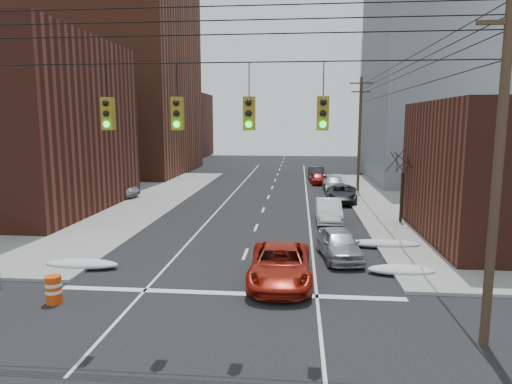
% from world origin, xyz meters
% --- Properties ---
extents(building_brick_tall, '(24.00, 20.00, 30.00)m').
position_xyz_m(building_brick_tall, '(-24.00, 48.00, 15.00)').
color(building_brick_tall, brown).
rests_on(building_brick_tall, ground).
extents(building_brick_far, '(22.00, 18.00, 12.00)m').
position_xyz_m(building_brick_far, '(-26.00, 74.00, 6.00)').
color(building_brick_far, '#4F2117').
rests_on(building_brick_far, ground).
extents(building_office, '(22.00, 20.00, 25.00)m').
position_xyz_m(building_office, '(22.00, 44.00, 12.50)').
color(building_office, gray).
rests_on(building_office, ground).
extents(building_glass, '(20.00, 18.00, 22.00)m').
position_xyz_m(building_glass, '(24.00, 70.00, 11.00)').
color(building_glass, gray).
rests_on(building_glass, ground).
extents(utility_pole_right, '(2.20, 0.28, 11.00)m').
position_xyz_m(utility_pole_right, '(8.50, 3.00, 5.78)').
color(utility_pole_right, '#473323').
rests_on(utility_pole_right, ground).
extents(utility_pole_far, '(2.20, 0.28, 11.00)m').
position_xyz_m(utility_pole_far, '(8.50, 34.00, 5.78)').
color(utility_pole_far, '#473323').
rests_on(utility_pole_far, ground).
extents(traffic_signals, '(17.00, 0.42, 2.02)m').
position_xyz_m(traffic_signals, '(0.10, 2.97, 7.17)').
color(traffic_signals, black).
rests_on(traffic_signals, ground).
extents(bare_tree, '(2.09, 2.20, 4.93)m').
position_xyz_m(bare_tree, '(9.59, 20.00, 2.32)').
color(bare_tree, black).
rests_on(bare_tree, ground).
extents(snow_nw, '(3.50, 1.08, 0.42)m').
position_xyz_m(snow_nw, '(-7.40, 9.00, 0.21)').
color(snow_nw, silver).
rests_on(snow_nw, ground).
extents(snow_ne, '(3.00, 1.08, 0.42)m').
position_xyz_m(snow_ne, '(7.40, 9.50, 0.21)').
color(snow_ne, silver).
rests_on(snow_ne, ground).
extents(snow_east_far, '(4.00, 1.08, 0.42)m').
position_xyz_m(snow_east_far, '(7.40, 14.00, 0.21)').
color(snow_east_far, silver).
rests_on(snow_east_far, ground).
extents(red_pickup, '(2.70, 5.70, 1.57)m').
position_xyz_m(red_pickup, '(1.98, 8.00, 0.79)').
color(red_pickup, maroon).
rests_on(red_pickup, ground).
extents(parked_car_a, '(2.39, 4.67, 1.52)m').
position_xyz_m(parked_car_a, '(4.80, 11.73, 0.76)').
color(parked_car_a, '#A2A2A7').
rests_on(parked_car_a, ground).
extents(parked_car_b, '(1.66, 4.75, 1.56)m').
position_xyz_m(parked_car_b, '(4.80, 20.21, 0.78)').
color(parked_car_b, silver).
rests_on(parked_car_b, ground).
extents(parked_car_c, '(2.95, 5.56, 1.49)m').
position_xyz_m(parked_car_c, '(6.40, 27.89, 0.74)').
color(parked_car_c, black).
rests_on(parked_car_c, ground).
extents(parked_car_d, '(2.18, 5.14, 1.48)m').
position_xyz_m(parked_car_d, '(6.22, 33.90, 0.74)').
color(parked_car_d, '#9F9FA3').
rests_on(parked_car_d, ground).
extents(parked_car_e, '(1.82, 3.82, 1.26)m').
position_xyz_m(parked_car_e, '(4.80, 39.18, 0.63)').
color(parked_car_e, maroon).
rests_on(parked_car_e, ground).
extents(parked_car_f, '(2.02, 4.83, 1.55)m').
position_xyz_m(parked_car_f, '(4.80, 42.54, 0.78)').
color(parked_car_f, black).
rests_on(parked_car_f, ground).
extents(lot_car_a, '(4.20, 2.50, 1.31)m').
position_xyz_m(lot_car_a, '(-15.41, 23.00, 0.80)').
color(lot_car_a, silver).
rests_on(lot_car_a, sidewalk_nw).
extents(lot_car_b, '(5.68, 2.74, 1.56)m').
position_xyz_m(lot_car_b, '(-14.18, 27.73, 0.93)').
color(lot_car_b, '#AAA9AE').
rests_on(lot_car_b, sidewalk_nw).
extents(lot_car_c, '(4.47, 2.00, 1.27)m').
position_xyz_m(lot_car_c, '(-16.02, 25.86, 0.79)').
color(lot_car_c, black).
rests_on(lot_car_c, sidewalk_nw).
extents(lot_car_d, '(4.13, 2.91, 1.30)m').
position_xyz_m(lot_car_d, '(-16.18, 29.62, 0.80)').
color(lot_car_d, '#AAAAAF').
rests_on(lot_car_d, sidewalk_nw).
extents(construction_barrel, '(0.79, 0.79, 1.07)m').
position_xyz_m(construction_barrel, '(-6.50, 4.90, 0.55)').
color(construction_barrel, '#D6420B').
rests_on(construction_barrel, ground).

